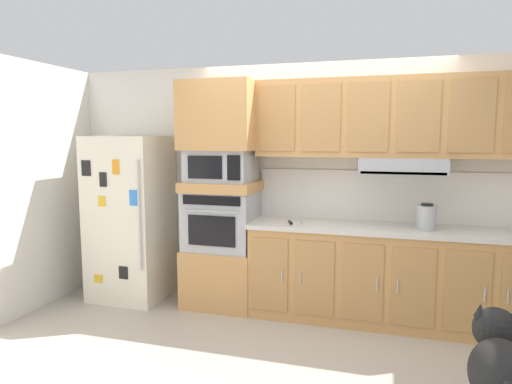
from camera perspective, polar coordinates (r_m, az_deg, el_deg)
The scene contains 16 objects.
ground_plane at distance 3.98m, azimuth 5.62°, elevation -19.04°, with size 9.60×9.60×0.00m, color #B2A899.
back_kitchen_wall at distance 4.71m, azimuth 8.34°, elevation 0.84°, with size 6.20×0.12×2.50m, color silver.
side_panel_left at distance 4.96m, azimuth -27.86°, elevation 0.42°, with size 0.12×7.10×2.50m, color silver.
refrigerator at distance 5.05m, azimuth -15.70°, elevation -3.18°, with size 0.76×0.73×1.76m.
oven_base_cabinet at distance 4.79m, azimuth -4.28°, elevation -10.61°, with size 0.74×0.62×0.60m, color tan.
built_in_oven at distance 4.65m, azimuth -4.36°, elevation -3.55°, with size 0.70×0.62×0.60m.
appliance_mid_shelf at distance 4.60m, azimuth -4.39°, elevation 0.75°, with size 0.74×0.62×0.10m, color tan.
microwave at distance 4.58m, azimuth -4.42°, elevation 3.36°, with size 0.64×0.54×0.32m.
appliance_upper_cabinet at distance 4.58m, azimuth -4.47°, elevation 9.62°, with size 0.74×0.62×0.68m, color tan.
lower_cabinet_run at distance 4.47m, azimuth 19.22°, elevation -10.41°, with size 3.01×0.63×0.88m.
countertop_slab at distance 4.36m, azimuth 19.45°, elevation -4.61°, with size 3.05×0.64×0.04m, color beige.
backsplash_panel at distance 4.60m, azimuth 19.40°, elevation -0.62°, with size 3.05×0.02×0.50m, color silver.
upper_cabinet_with_hood at distance 4.41m, azimuth 19.80°, elevation 8.60°, with size 3.01×0.48×0.88m.
screwdriver at distance 4.32m, azimuth 4.54°, elevation -3.89°, with size 0.16×0.15×0.03m.
electric_kettle at distance 4.30m, azimuth 20.95°, elevation -3.03°, with size 0.17×0.17×0.24m.
dog at distance 3.04m, azimuth 28.70°, elevation -18.87°, with size 0.41×1.06×0.72m.
Camera 1 is at (0.65, -3.52, 1.74)m, focal length 31.33 mm.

